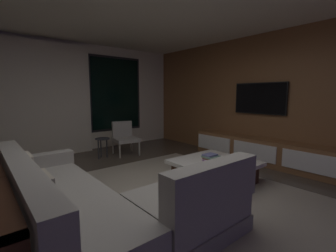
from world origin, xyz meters
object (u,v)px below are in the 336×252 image
at_px(book_stack_on_coffee_table, 211,158).
at_px(media_console, 261,152).
at_px(sectional_couch, 96,206).
at_px(coffee_table, 214,171).
at_px(side_stool, 102,142).
at_px(mounted_tv, 260,98).
at_px(accent_chair_near_window, 124,136).

height_order(book_stack_on_coffee_table, media_console, media_console).
xyz_separation_m(sectional_couch, media_console, (3.65, 0.20, -0.04)).
relative_size(coffee_table, book_stack_on_coffee_table, 4.67).
height_order(sectional_couch, side_stool, sectional_couch).
xyz_separation_m(media_console, mounted_tv, (0.18, 0.20, 1.10)).
height_order(book_stack_on_coffee_table, accent_chair_near_window, accent_chair_near_window).
relative_size(accent_chair_near_window, side_stool, 1.70).
height_order(sectional_couch, accent_chair_near_window, sectional_couch).
xyz_separation_m(sectional_couch, side_stool, (1.28, 2.70, 0.08)).
bearing_deg(book_stack_on_coffee_table, side_stool, 106.26).
height_order(book_stack_on_coffee_table, side_stool, book_stack_on_coffee_table).
distance_m(coffee_table, media_console, 1.60).
height_order(accent_chair_near_window, mounted_tv, mounted_tv).
distance_m(accent_chair_near_window, mounted_tv, 3.20).
relative_size(side_stool, mounted_tv, 0.40).
relative_size(side_stool, media_console, 0.15).
bearing_deg(mounted_tv, book_stack_on_coffee_table, -173.24).
xyz_separation_m(sectional_couch, book_stack_on_coffee_table, (2.02, 0.18, 0.12)).
bearing_deg(side_stool, sectional_couch, -115.39).
relative_size(sectional_couch, side_stool, 5.43).
distance_m(side_stool, media_console, 3.45).
bearing_deg(coffee_table, book_stack_on_coffee_table, 129.00).
distance_m(coffee_table, mounted_tv, 2.14).
xyz_separation_m(side_stool, mounted_tv, (2.55, -2.31, 0.98)).
bearing_deg(mounted_tv, coffee_table, -171.55).
xyz_separation_m(coffee_table, side_stool, (-0.78, 2.57, 0.19)).
bearing_deg(mounted_tv, side_stool, 137.83).
bearing_deg(accent_chair_near_window, book_stack_on_coffee_table, -86.63).
height_order(accent_chair_near_window, side_stool, accent_chair_near_window).
distance_m(side_stool, mounted_tv, 3.58).
relative_size(sectional_couch, book_stack_on_coffee_table, 10.07).
distance_m(media_console, mounted_tv, 1.13).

